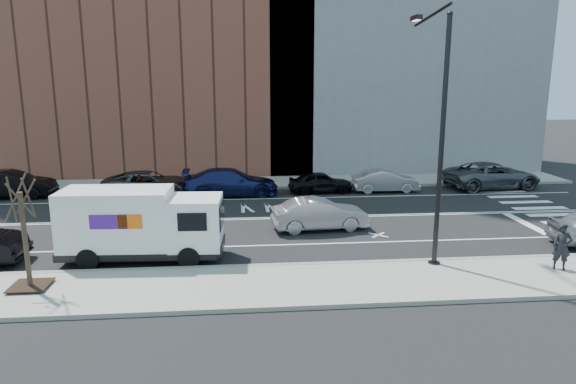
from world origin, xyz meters
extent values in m
plane|color=black|center=(0.00, 0.00, 0.00)|extent=(120.00, 120.00, 0.00)
cube|color=gray|center=(0.00, -8.80, 0.07)|extent=(44.00, 3.60, 0.15)
cube|color=gray|center=(0.00, 8.80, 0.07)|extent=(44.00, 3.60, 0.15)
cube|color=gray|center=(0.00, -7.00, 0.08)|extent=(44.00, 0.25, 0.17)
cube|color=gray|center=(0.00, 7.00, 0.08)|extent=(44.00, 0.25, 0.17)
cube|color=brown|center=(-8.00, 15.60, 11.00)|extent=(26.00, 10.00, 22.00)
cylinder|color=black|center=(7.00, -7.40, 4.50)|extent=(0.18, 0.18, 9.00)
cylinder|color=black|center=(7.00, -7.40, 0.10)|extent=(0.44, 0.44, 0.20)
sphere|color=black|center=(7.00, -7.40, 8.95)|extent=(0.20, 0.20, 0.20)
cylinder|color=black|center=(7.00, -5.70, 9.10)|extent=(0.11, 3.49, 0.48)
cube|color=black|center=(7.00, -4.00, 9.20)|extent=(0.25, 0.80, 0.18)
cube|color=#FFF2CC|center=(7.00, -4.00, 9.10)|extent=(0.18, 0.55, 0.03)
cube|color=black|center=(-7.00, -8.40, 0.23)|extent=(1.20, 1.20, 0.04)
cylinder|color=#382B1E|center=(-7.00, -8.40, 1.75)|extent=(0.16, 0.16, 3.20)
cylinder|color=#382B1E|center=(-6.75, -8.40, 3.15)|extent=(0.06, 0.80, 1.44)
cylinder|color=#382B1E|center=(-6.92, -8.16, 3.15)|extent=(0.81, 0.31, 1.19)
cylinder|color=#382B1E|center=(-7.20, -8.25, 3.15)|extent=(0.58, 0.76, 1.50)
cylinder|color=#382B1E|center=(-7.20, -8.55, 3.15)|extent=(0.47, 0.61, 1.37)
cylinder|color=#382B1E|center=(-6.92, -8.64, 3.15)|extent=(0.72, 0.29, 1.13)
cube|color=black|center=(-3.92, -5.60, 0.43)|extent=(6.04, 2.29, 0.29)
cube|color=white|center=(-1.81, -5.70, 1.49)|extent=(2.01, 2.15, 1.92)
cube|color=black|center=(-0.83, -5.74, 1.78)|extent=(0.14, 1.78, 0.91)
cube|color=black|center=(-1.86, -6.74, 1.78)|extent=(1.06, 0.09, 0.67)
cube|color=black|center=(-1.76, -4.65, 1.78)|extent=(1.06, 0.09, 0.67)
cube|color=black|center=(-0.87, -5.74, 0.53)|extent=(0.23, 1.92, 0.34)
cube|color=white|center=(-4.78, -5.56, 1.68)|extent=(4.12, 2.30, 2.21)
cube|color=#47198C|center=(-4.83, -6.63, 1.82)|extent=(1.34, 0.08, 0.53)
cube|color=orange|center=(-4.07, -6.67, 1.82)|extent=(0.86, 0.06, 0.53)
cube|color=#47198C|center=(-4.73, -4.49, 1.82)|extent=(1.34, 0.08, 0.53)
cube|color=orange|center=(-3.97, -4.52, 1.82)|extent=(0.86, 0.06, 0.53)
cylinder|color=black|center=(-2.05, -6.65, 0.40)|extent=(0.82, 0.31, 0.81)
cylinder|color=black|center=(-1.96, -4.73, 0.40)|extent=(0.82, 0.31, 0.81)
cylinder|color=black|center=(-5.69, -6.48, 0.40)|extent=(0.82, 0.31, 0.81)
cylinder|color=black|center=(-5.60, -4.56, 0.40)|extent=(0.82, 0.31, 0.81)
imported|color=black|center=(-13.49, 5.95, 0.80)|extent=(4.93, 1.91, 1.60)
imported|color=#414348|center=(-5.60, 5.80, 0.74)|extent=(5.38, 2.60, 1.48)
imported|color=navy|center=(-0.70, 5.40, 0.81)|extent=(5.70, 2.51, 1.63)
imported|color=black|center=(4.76, 5.66, 0.66)|extent=(3.97, 1.80, 1.32)
imported|color=#AEAEB3|center=(8.80, 5.56, 0.67)|extent=(4.10, 1.45, 1.35)
imported|color=#505458|center=(15.86, 5.96, 0.83)|extent=(6.30, 3.48, 1.67)
imported|color=#9D9EA2|center=(3.52, -2.18, 0.73)|extent=(4.56, 2.01, 1.46)
imported|color=black|center=(11.25, -8.42, 1.00)|extent=(0.72, 0.60, 1.70)
camera|label=1|loc=(-0.06, -24.82, 6.81)|focal=32.00mm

